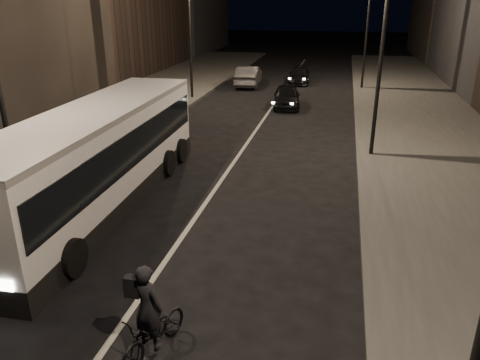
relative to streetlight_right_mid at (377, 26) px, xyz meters
The scene contains 11 objects.
ground 14.18m from the streetlight_right_mid, 113.96° to the right, with size 180.00×180.00×0.00m, color black.
sidewalk_right 6.48m from the streetlight_right_mid, 32.26° to the left, with size 7.00×70.00×0.16m, color #3A3A37.
sidewalk_left 14.94m from the streetlight_right_mid, behind, with size 7.00×70.00×0.16m, color #3A3A37.
streetlight_right_mid is the anchor object (origin of this frame).
streetlight_right_far 16.00m from the streetlight_right_mid, 90.00° to the left, with size 1.20×0.44×8.12m.
streetlight_left_far 14.62m from the streetlight_right_mid, 136.84° to the left, with size 1.20×0.44×8.12m.
city_bus 11.63m from the streetlight_right_mid, 141.45° to the right, with size 3.04×11.95×3.20m.
cyclist_on_bicycle 14.63m from the streetlight_right_mid, 108.12° to the right, with size 1.15×1.91×2.08m.
car_near 11.10m from the streetlight_right_mid, 116.38° to the left, with size 1.58×3.94×1.34m, color black.
car_mid 18.31m from the streetlight_right_mid, 117.60° to the left, with size 1.61×4.62×1.52m, color #3A3A3C.
car_far 19.04m from the streetlight_right_mid, 104.23° to the left, with size 1.67×4.10×1.19m, color black.
Camera 1 is at (4.15, -7.83, 6.45)m, focal length 35.00 mm.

